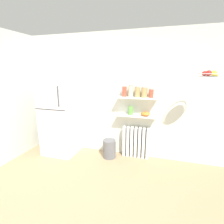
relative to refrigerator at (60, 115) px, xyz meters
name	(u,v)px	position (x,y,z in m)	size (l,w,h in m)	color
ground_plane	(102,200)	(1.40, -1.17, -0.88)	(7.04, 7.04, 0.00)	#9E8460
back_wall	(126,96)	(1.40, 0.38, 0.42)	(7.04, 0.10, 2.60)	silver
refrigerator	(60,115)	(0.00, 0.00, 0.00)	(0.70, 0.68, 1.75)	silver
radiator	(136,142)	(1.66, 0.25, -0.54)	(0.56, 0.12, 0.68)	white
wall_shelf_lower	(137,116)	(1.66, 0.22, 0.06)	(0.81, 0.22, 0.03)	white
wall_shelf_upper	(137,98)	(1.66, 0.22, 0.43)	(0.81, 0.22, 0.03)	white
storage_jar_0	(124,91)	(1.39, 0.22, 0.55)	(0.09, 0.09, 0.22)	#C64C38
storage_jar_1	(131,91)	(1.53, 0.22, 0.56)	(0.09, 0.09, 0.24)	beige
storage_jar_2	(137,92)	(1.66, 0.22, 0.55)	(0.10, 0.10, 0.21)	tan
storage_jar_3	(144,92)	(1.79, 0.22, 0.54)	(0.11, 0.11, 0.20)	tan
storage_jar_4	(151,93)	(1.93, 0.22, 0.53)	(0.09, 0.09, 0.18)	#C64C38
vase	(131,111)	(1.53, 0.22, 0.16)	(0.10, 0.10, 0.18)	#66A84C
shelf_bowl	(145,114)	(1.84, 0.22, 0.11)	(0.19, 0.19, 0.08)	orange
trash_bin	(109,149)	(1.12, 0.06, -0.68)	(0.27, 0.27, 0.39)	slate
hanging_fruit_basket	(209,74)	(2.79, -0.17, 0.91)	(0.33, 0.33, 0.10)	#B2B2B7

